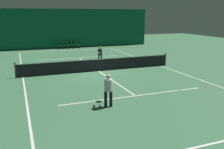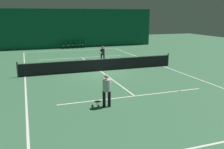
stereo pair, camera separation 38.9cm
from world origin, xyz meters
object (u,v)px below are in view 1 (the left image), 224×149
Objects in this scene: player_far at (100,53)px; courtside_chair_1 at (66,45)px; player_near at (108,88)px; tennis_ball at (179,90)px; courtside_chair_3 at (75,44)px; courtside_chair_2 at (71,45)px; courtside_chair_0 at (61,45)px; tennis_net at (98,65)px; courtside_chair_4 at (80,44)px.

player_far is 10.76m from courtside_chair_1.
player_far is (2.99, 10.28, -0.03)m from player_near.
tennis_ball is at bearing 36.53° from player_far.
courtside_chair_2 is at bearing -90.00° from courtside_chair_3.
courtside_chair_0 is at bearing -90.00° from courtside_chair_1.
courtside_chair_3 is 12.73× the size of tennis_ball.
courtside_chair_3 is at bearing 84.51° from tennis_net.
courtside_chair_4 reaches higher than tennis_ball.
player_far reaches higher than tennis_ball.
player_far reaches higher than courtside_chair_0.
courtside_chair_0 and courtside_chair_2 have the same top height.
courtside_chair_2 and courtside_chair_3 have the same top height.
player_far is at bearing 69.51° from tennis_net.
courtside_chair_3 is (3.20, 20.99, -0.43)m from player_near.
player_far is at bearing 5.52° from courtside_chair_1.
tennis_net is at bearing -0.27° from courtside_chair_1.
courtside_chair_3 is (1.31, 13.65, -0.03)m from tennis_net.
courtside_chair_3 is 20.19m from tennis_ball.
player_far is at bearing -4.47° from courtside_chair_4.
tennis_net is 13.79m from courtside_chair_4.
player_near reaches higher than courtside_chair_0.
tennis_net is 14.29× the size of courtside_chair_3.
courtside_chair_2 is at bearing 90.00° from courtside_chair_1.
tennis_net is at bearing 7.04° from player_near.
courtside_chair_1 is at bearing 90.00° from courtside_chair_0.
player_far is 1.80× the size of courtside_chair_1.
player_far is at bearing -1.14° from courtside_chair_3.
courtside_chair_1 is 1.00× the size of courtside_chair_2.
courtside_chair_3 reaches higher than tennis_ball.
courtside_chair_4 is at bearing 90.00° from courtside_chair_0.
player_far is at bearing 2.20° from courtside_chair_2.
courtside_chair_2 is 20.24m from tennis_ball.
tennis_net reaches higher than courtside_chair_3.
tennis_net is at bearing -8.08° from courtside_chair_4.
player_far reaches higher than courtside_chair_3.
player_near is at bearing -7.01° from courtside_chair_2.
courtside_chair_2 and courtside_chair_4 have the same top height.
courtside_chair_3 is 1.00× the size of courtside_chair_4.
player_near reaches higher than tennis_ball.
courtside_chair_1 and courtside_chair_4 have the same top height.
courtside_chair_2 is at bearing 14.49° from player_near.
player_near is at bearing -10.34° from courtside_chair_4.
player_far reaches higher than courtside_chair_4.
tennis_net is 3.16m from player_far.
player_near reaches higher than courtside_chair_3.
courtside_chair_1 is (0.62, 0.00, 0.00)m from courtside_chair_0.
tennis_ball is (2.68, -20.13, -0.45)m from courtside_chair_1.
player_near is 1.86× the size of courtside_chair_2.
player_far is at bearing 5.27° from player_near.
tennis_ball is at bearing 4.07° from courtside_chair_3.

